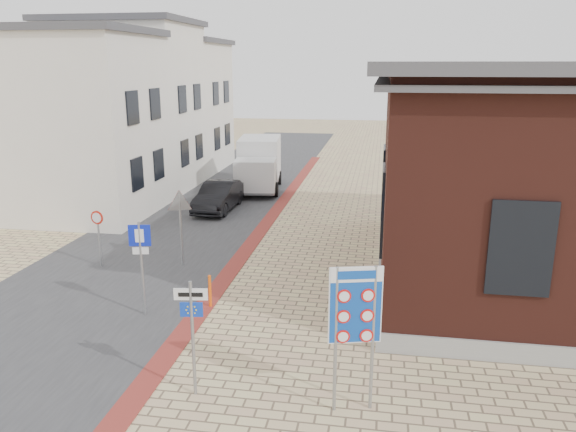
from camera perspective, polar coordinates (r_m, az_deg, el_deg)
The scene contains 15 objects.
ground at distance 13.64m, azimuth -4.00°, elevation -14.51°, with size 120.00×120.00×0.00m, color tan.
road_strip at distance 28.60m, azimuth -7.72°, elevation 1.39°, with size 7.00×60.00×0.02m, color #38383A.
curb_strip at distance 23.06m, azimuth -3.05°, elevation -1.84°, with size 0.60×40.00×0.02m, color maroon.
townhouse_near at distance 27.42m, azimuth -21.11°, elevation 8.76°, with size 7.40×6.40×8.30m.
townhouse_mid at distance 32.68m, azimuth -15.84°, elevation 10.77°, with size 7.40×6.40×9.10m.
townhouse_far at distance 38.21m, azimuth -11.94°, elevation 10.96°, with size 7.40×6.40×8.30m.
bike_rack at distance 15.16m, azimuth 7.93°, elevation -10.31°, with size 0.08×1.80×0.60m.
sedan at distance 26.91m, azimuth -7.05°, elevation 2.01°, with size 1.44×4.14×1.36m, color black.
box_truck at distance 31.03m, azimuth -2.99°, elevation 5.31°, with size 2.82×5.60×2.81m.
border_sign at distance 11.01m, azimuth 6.85°, elevation -9.28°, with size 1.02×0.31×3.06m.
essen_sign at distance 11.80m, azimuth -9.73°, elevation -10.42°, with size 0.69×0.14×2.55m.
parking_sign at distance 15.70m, azimuth -14.73°, elevation -3.55°, with size 0.59×0.15×2.69m.
yield_sign at distance 19.32m, azimuth -10.93°, elevation 0.70°, with size 0.88×0.42×2.62m.
speed_sign at distance 20.07m, azimuth -18.70°, elevation -1.40°, with size 0.47×0.09×2.00m.
bollard at distance 16.30m, azimuth -7.93°, elevation -7.58°, with size 0.09×0.09×0.97m, color #FB5C0D.
Camera 1 is at (2.88, -11.51, 6.74)m, focal length 35.00 mm.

